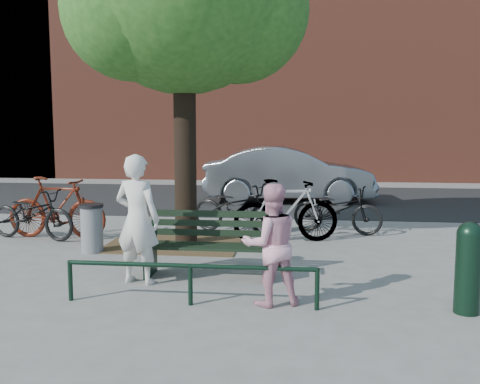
# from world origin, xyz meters

# --- Properties ---
(ground) EXTENTS (90.00, 90.00, 0.00)m
(ground) POSITION_xyz_m (0.00, 0.00, 0.00)
(ground) COLOR gray
(ground) RESTS_ON ground
(dirt_pit) EXTENTS (2.40, 2.00, 0.02)m
(dirt_pit) POSITION_xyz_m (-1.00, 2.20, 0.01)
(dirt_pit) COLOR brown
(dirt_pit) RESTS_ON ground
(road) EXTENTS (40.00, 7.00, 0.01)m
(road) POSITION_xyz_m (0.00, 8.50, 0.01)
(road) COLOR black
(road) RESTS_ON ground
(townhouse_row) EXTENTS (45.00, 4.00, 14.00)m
(townhouse_row) POSITION_xyz_m (0.17, 16.00, 6.25)
(townhouse_row) COLOR brown
(townhouse_row) RESTS_ON ground
(park_bench) EXTENTS (1.74, 0.54, 0.97)m
(park_bench) POSITION_xyz_m (-0.00, 0.08, 0.48)
(park_bench) COLOR black
(park_bench) RESTS_ON ground
(guard_railing) EXTENTS (3.06, 0.06, 0.51)m
(guard_railing) POSITION_xyz_m (0.00, -1.20, 0.40)
(guard_railing) COLOR black
(guard_railing) RESTS_ON ground
(person_left) EXTENTS (0.72, 0.56, 1.77)m
(person_left) POSITION_xyz_m (-0.90, -0.37, 0.88)
(person_left) COLOR silver
(person_left) RESTS_ON ground
(person_right) EXTENTS (0.85, 0.76, 1.46)m
(person_right) POSITION_xyz_m (0.95, -1.05, 0.73)
(person_right) COLOR pink
(person_right) RESTS_ON ground
(bollard) EXTENTS (0.28, 0.28, 1.06)m
(bollard) POSITION_xyz_m (3.20, -1.10, 0.57)
(bollard) COLOR black
(bollard) RESTS_ON ground
(litter_bin) EXTENTS (0.41, 0.41, 0.83)m
(litter_bin) POSITION_xyz_m (-2.24, 1.30, 0.42)
(litter_bin) COLOR gray
(litter_bin) RESTS_ON ground
(bicycle_a) EXTENTS (1.94, 1.01, 0.97)m
(bicycle_a) POSITION_xyz_m (-3.78, 2.20, 0.49)
(bicycle_a) COLOR black
(bicycle_a) RESTS_ON ground
(bicycle_b) EXTENTS (2.00, 0.65, 1.19)m
(bicycle_b) POSITION_xyz_m (-3.35, 2.33, 0.60)
(bicycle_b) COLOR #51180B
(bicycle_b) RESTS_ON ground
(bicycle_c) EXTENTS (2.06, 1.29, 1.02)m
(bicycle_c) POSITION_xyz_m (0.00, 3.24, 0.51)
(bicycle_c) COLOR black
(bicycle_c) RESTS_ON ground
(bicycle_d) EXTENTS (2.05, 1.04, 1.18)m
(bicycle_d) POSITION_xyz_m (1.02, 2.48, 0.59)
(bicycle_d) COLOR gray
(bicycle_d) RESTS_ON ground
(bicycle_e) EXTENTS (1.93, 1.15, 0.96)m
(bicycle_e) POSITION_xyz_m (2.02, 3.51, 0.48)
(bicycle_e) COLOR black
(bicycle_e) RESTS_ON ground
(parked_car) EXTENTS (4.92, 2.12, 1.58)m
(parked_car) POSITION_xyz_m (0.91, 7.92, 0.79)
(parked_car) COLOR slate
(parked_car) RESTS_ON ground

